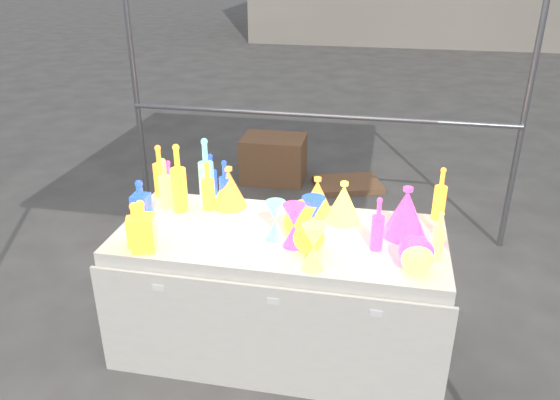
% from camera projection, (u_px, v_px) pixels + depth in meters
% --- Properties ---
extents(ground, '(80.00, 80.00, 0.00)m').
position_uv_depth(ground, '(280.00, 342.00, 3.31)').
color(ground, slate).
rests_on(ground, ground).
extents(display_table, '(1.84, 0.83, 0.75)m').
position_uv_depth(display_table, '(280.00, 291.00, 3.15)').
color(display_table, silver).
rests_on(display_table, ground).
extents(cardboard_box_closed, '(0.63, 0.46, 0.46)m').
position_uv_depth(cardboard_box_closed, '(274.00, 159.00, 5.54)').
color(cardboard_box_closed, '#916441').
rests_on(cardboard_box_closed, ground).
extents(cardboard_box_flat, '(0.76, 0.64, 0.05)m').
position_uv_depth(cardboard_box_flat, '(348.00, 184.00, 5.45)').
color(cardboard_box_flat, '#916441').
rests_on(cardboard_box_flat, ground).
extents(bottle_0, '(0.09, 0.09, 0.33)m').
position_uv_depth(bottle_0, '(160.00, 171.00, 3.39)').
color(bottle_0, red).
rests_on(bottle_0, display_table).
extents(bottle_1, '(0.08, 0.08, 0.30)m').
position_uv_depth(bottle_1, '(211.00, 177.00, 3.33)').
color(bottle_1, '#17834D').
rests_on(bottle_1, display_table).
extents(bottle_2, '(0.12, 0.12, 0.42)m').
position_uv_depth(bottle_2, '(178.00, 178.00, 3.17)').
color(bottle_2, yellow).
rests_on(bottle_2, display_table).
extents(bottle_3, '(0.07, 0.07, 0.26)m').
position_uv_depth(bottle_3, '(170.00, 181.00, 3.33)').
color(bottle_3, '#1C60A5').
rests_on(bottle_3, display_table).
extents(bottle_4, '(0.08, 0.08, 0.31)m').
position_uv_depth(bottle_4, '(165.00, 183.00, 3.24)').
color(bottle_4, '#136D7B').
rests_on(bottle_4, display_table).
extents(bottle_5, '(0.12, 0.12, 0.42)m').
position_uv_depth(bottle_5, '(206.00, 172.00, 3.25)').
color(bottle_5, '#A82159').
rests_on(bottle_5, display_table).
extents(bottle_6, '(0.10, 0.10, 0.30)m').
position_uv_depth(bottle_6, '(208.00, 186.00, 3.21)').
color(bottle_6, red).
rests_on(bottle_6, display_table).
extents(bottle_7, '(0.08, 0.08, 0.30)m').
position_uv_depth(bottle_7, '(225.00, 184.00, 3.25)').
color(bottle_7, '#17834D').
rests_on(bottle_7, display_table).
extents(decanter_0, '(0.12, 0.12, 0.24)m').
position_uv_depth(decanter_0, '(135.00, 224.00, 2.83)').
color(decanter_0, red).
rests_on(decanter_0, display_table).
extents(decanter_1, '(0.14, 0.14, 0.28)m').
position_uv_depth(decanter_1, '(142.00, 225.00, 2.78)').
color(decanter_1, yellow).
rests_on(decanter_1, display_table).
extents(decanter_2, '(0.10, 0.10, 0.24)m').
position_uv_depth(decanter_2, '(141.00, 200.00, 3.10)').
color(decanter_2, '#17834D').
rests_on(decanter_2, display_table).
extents(hourglass_0, '(0.11, 0.11, 0.21)m').
position_uv_depth(hourglass_0, '(307.00, 223.00, 2.87)').
color(hourglass_0, yellow).
rests_on(hourglass_0, display_table).
extents(hourglass_1, '(0.16, 0.16, 0.24)m').
position_uv_depth(hourglass_1, '(294.00, 226.00, 2.82)').
color(hourglass_1, '#1C60A5').
rests_on(hourglass_1, display_table).
extents(hourglass_2, '(0.13, 0.13, 0.24)m').
position_uv_depth(hourglass_2, '(313.00, 247.00, 2.62)').
color(hourglass_2, '#136D7B').
rests_on(hourglass_2, display_table).
extents(hourglass_3, '(0.13, 0.13, 0.22)m').
position_uv_depth(hourglass_3, '(276.00, 220.00, 2.89)').
color(hourglass_3, '#A82159').
rests_on(hourglass_3, display_table).
extents(hourglass_4, '(0.14, 0.14, 0.22)m').
position_uv_depth(hourglass_4, '(305.00, 222.00, 2.88)').
color(hourglass_4, red).
rests_on(hourglass_4, display_table).
extents(hourglass_5, '(0.16, 0.16, 0.25)m').
position_uv_depth(hourglass_5, '(313.00, 219.00, 2.88)').
color(hourglass_5, '#17834D').
rests_on(hourglass_5, display_table).
extents(globe_0, '(0.18, 0.18, 0.13)m').
position_uv_depth(globe_0, '(309.00, 240.00, 2.79)').
color(globe_0, red).
rests_on(globe_0, display_table).
extents(globe_1, '(0.19, 0.19, 0.12)m').
position_uv_depth(globe_1, '(417.00, 261.00, 2.61)').
color(globe_1, '#136D7B').
rests_on(globe_1, display_table).
extents(globe_2, '(0.21, 0.21, 0.14)m').
position_uv_depth(globe_2, '(300.00, 225.00, 2.93)').
color(globe_2, yellow).
rests_on(globe_2, display_table).
extents(globe_3, '(0.18, 0.18, 0.14)m').
position_uv_depth(globe_3, '(416.00, 253.00, 2.66)').
color(globe_3, '#1C60A5').
rests_on(globe_3, display_table).
extents(lampshade_0, '(0.26, 0.26, 0.25)m').
position_uv_depth(lampshade_0, '(229.00, 187.00, 3.26)').
color(lampshade_0, yellow).
rests_on(lampshade_0, display_table).
extents(lampshade_1, '(0.21, 0.21, 0.23)m').
position_uv_depth(lampshade_1, '(317.00, 196.00, 3.17)').
color(lampshade_1, yellow).
rests_on(lampshade_1, display_table).
extents(lampshade_2, '(0.29, 0.29, 0.28)m').
position_uv_depth(lampshade_2, '(406.00, 212.00, 2.92)').
color(lampshade_2, '#1C60A5').
rests_on(lampshade_2, display_table).
extents(lampshade_3, '(0.21, 0.21, 0.24)m').
position_uv_depth(lampshade_3, '(344.00, 202.00, 3.08)').
color(lampshade_3, '#136D7B').
rests_on(lampshade_3, display_table).
extents(bottle_8, '(0.07, 0.07, 0.28)m').
position_uv_depth(bottle_8, '(440.00, 197.00, 3.10)').
color(bottle_8, '#17834D').
rests_on(bottle_8, display_table).
extents(bottle_9, '(0.09, 0.09, 0.32)m').
position_uv_depth(bottle_9, '(440.00, 194.00, 3.09)').
color(bottle_9, yellow).
rests_on(bottle_9, display_table).
extents(bottle_10, '(0.07, 0.07, 0.29)m').
position_uv_depth(bottle_10, '(378.00, 224.00, 2.78)').
color(bottle_10, '#1C60A5').
rests_on(bottle_10, display_table).
extents(bottle_11, '(0.07, 0.07, 0.27)m').
position_uv_depth(bottle_11, '(439.00, 236.00, 2.69)').
color(bottle_11, '#136D7B').
rests_on(bottle_11, display_table).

